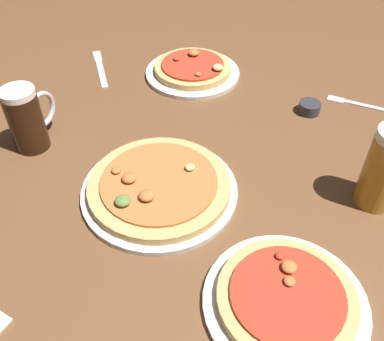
{
  "coord_description": "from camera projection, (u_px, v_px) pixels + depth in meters",
  "views": [
    {
      "loc": [
        0.21,
        -0.63,
        0.65
      ],
      "look_at": [
        0.0,
        0.0,
        0.02
      ],
      "focal_mm": 40.16,
      "sensor_mm": 36.0,
      "label": 1
    }
  ],
  "objects": [
    {
      "name": "ramekin_sauce",
      "position": [
        309.0,
        108.0,
        1.09
      ],
      "size": [
        0.05,
        0.05,
        0.03
      ],
      "primitive_type": "cylinder",
      "color": "#333338",
      "rests_on": "ground_plane"
    },
    {
      "name": "pizza_plate_side",
      "position": [
        286.0,
        300.0,
        0.7
      ],
      "size": [
        0.27,
        0.27,
        0.05
      ],
      "color": "silver",
      "rests_on": "ground_plane"
    },
    {
      "name": "fork_spare",
      "position": [
        368.0,
        106.0,
        1.12
      ],
      "size": [
        0.22,
        0.04,
        0.01
      ],
      "color": "silver",
      "rests_on": "ground_plane"
    },
    {
      "name": "pizza_plate_near",
      "position": [
        159.0,
        187.0,
        0.88
      ],
      "size": [
        0.32,
        0.32,
        0.05
      ],
      "color": "silver",
      "rests_on": "ground_plane"
    },
    {
      "name": "ground_plane",
      "position": [
        192.0,
        182.0,
        0.94
      ],
      "size": [
        2.4,
        2.4,
        0.03
      ],
      "primitive_type": "cube",
      "color": "brown"
    },
    {
      "name": "knife_right",
      "position": [
        100.0,
        68.0,
        1.26
      ],
      "size": [
        0.14,
        0.19,
        0.01
      ],
      "color": "silver",
      "rests_on": "ground_plane"
    },
    {
      "name": "beer_mug_amber",
      "position": [
        27.0,
        118.0,
        0.96
      ],
      "size": [
        0.08,
        0.13,
        0.15
      ],
      "color": "black",
      "rests_on": "ground_plane"
    },
    {
      "name": "pizza_plate_far",
      "position": [
        193.0,
        70.0,
        1.23
      ],
      "size": [
        0.27,
        0.27,
        0.05
      ],
      "color": "silver",
      "rests_on": "ground_plane"
    }
  ]
}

